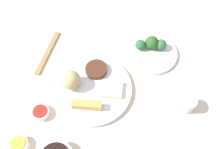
% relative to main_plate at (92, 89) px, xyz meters
% --- Properties ---
extents(tabletop, '(2.20, 2.20, 0.02)m').
position_rel_main_plate_xyz_m(tabletop, '(-0.00, 0.04, -0.02)').
color(tabletop, beige).
rests_on(tabletop, ground).
extents(main_plate, '(0.30, 0.30, 0.02)m').
position_rel_main_plate_xyz_m(main_plate, '(0.00, 0.00, 0.00)').
color(main_plate, white).
rests_on(main_plate, tabletop).
extents(rice_scoop, '(0.07, 0.07, 0.07)m').
position_rel_main_plate_xyz_m(rice_scoop, '(0.07, -0.04, 0.04)').
color(rice_scoop, tan).
rests_on(rice_scoop, main_plate).
extents(spring_roll, '(0.11, 0.07, 0.03)m').
position_rel_main_plate_xyz_m(spring_roll, '(0.04, 0.07, 0.02)').
color(spring_roll, gold).
rests_on(spring_roll, main_plate).
extents(crab_rangoon_wonton, '(0.10, 0.10, 0.02)m').
position_rel_main_plate_xyz_m(crab_rangoon_wonton, '(-0.07, 0.04, 0.02)').
color(crab_rangoon_wonton, beige).
rests_on(crab_rangoon_wonton, main_plate).
extents(stir_fry_heap, '(0.08, 0.08, 0.02)m').
position_rel_main_plate_xyz_m(stir_fry_heap, '(-0.04, -0.07, 0.02)').
color(stir_fry_heap, '#50291C').
rests_on(stir_fry_heap, main_plate).
extents(broccoli_plate, '(0.21, 0.21, 0.01)m').
position_rel_main_plate_xyz_m(broccoli_plate, '(-0.29, -0.07, -0.00)').
color(broccoli_plate, white).
rests_on(broccoli_plate, tabletop).
extents(broccoli_floret_0, '(0.04, 0.04, 0.04)m').
position_rel_main_plate_xyz_m(broccoli_floret_0, '(-0.25, -0.10, 0.03)').
color(broccoli_floret_0, '#2B6834').
rests_on(broccoli_floret_0, broccoli_plate).
extents(broccoli_floret_1, '(0.05, 0.05, 0.05)m').
position_rel_main_plate_xyz_m(broccoli_floret_1, '(-0.29, -0.09, 0.03)').
color(broccoli_floret_1, '#2B5B21').
rests_on(broccoli_floret_1, broccoli_plate).
extents(broccoli_floret_2, '(0.04, 0.04, 0.04)m').
position_rel_main_plate_xyz_m(broccoli_floret_2, '(-0.33, -0.07, 0.03)').
color(broccoli_floret_2, '#346737').
rests_on(broccoli_floret_2, broccoli_plate).
extents(sauce_ramekin_hot_mustard, '(0.06, 0.06, 0.02)m').
position_rel_main_plate_xyz_m(sauce_ramekin_hot_mustard, '(0.29, 0.11, 0.00)').
color(sauce_ramekin_hot_mustard, white).
rests_on(sauce_ramekin_hot_mustard, tabletop).
extents(sauce_ramekin_hot_mustard_liquid, '(0.05, 0.05, 0.00)m').
position_rel_main_plate_xyz_m(sauce_ramekin_hot_mustard_liquid, '(0.29, 0.11, 0.02)').
color(sauce_ramekin_hot_mustard_liquid, gold).
rests_on(sauce_ramekin_hot_mustard_liquid, sauce_ramekin_hot_mustard).
extents(sauce_ramekin_sweet_and_sour, '(0.06, 0.06, 0.02)m').
position_rel_main_plate_xyz_m(sauce_ramekin_sweet_and_sour, '(0.20, 0.02, 0.00)').
color(sauce_ramekin_sweet_and_sour, white).
rests_on(sauce_ramekin_sweet_and_sour, tabletop).
extents(sauce_ramekin_sweet_and_sour_liquid, '(0.05, 0.05, 0.00)m').
position_rel_main_plate_xyz_m(sauce_ramekin_sweet_and_sour_liquid, '(0.20, 0.02, 0.02)').
color(sauce_ramekin_sweet_and_sour_liquid, red).
rests_on(sauce_ramekin_sweet_and_sour_liquid, sauce_ramekin_sweet_and_sour).
extents(teacup, '(0.06, 0.06, 0.06)m').
position_rel_main_plate_xyz_m(teacup, '(-0.29, 0.19, 0.02)').
color(teacup, white).
rests_on(teacup, tabletop).
extents(chopsticks_pair, '(0.15, 0.19, 0.01)m').
position_rel_main_plate_xyz_m(chopsticks_pair, '(0.11, -0.23, -0.00)').
color(chopsticks_pair, '#9C7A50').
rests_on(chopsticks_pair, tabletop).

